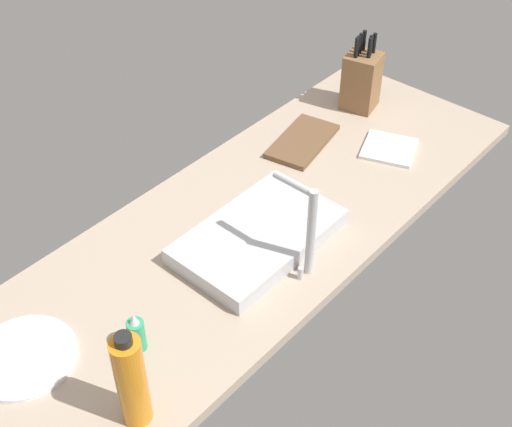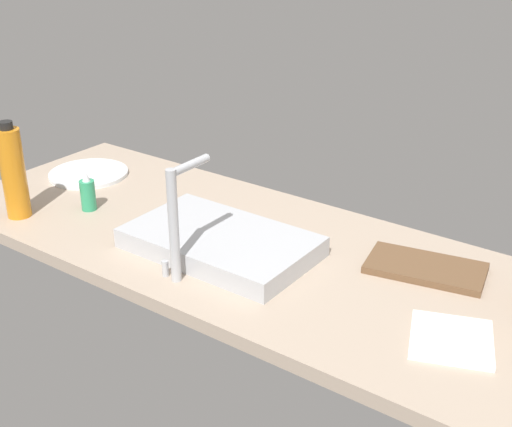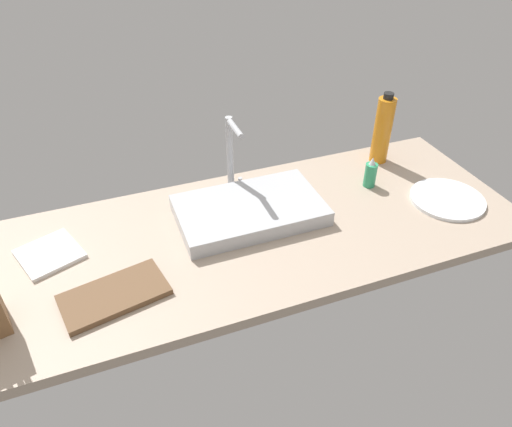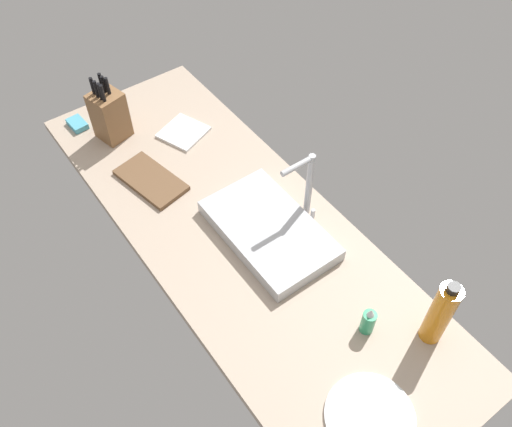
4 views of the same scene
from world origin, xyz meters
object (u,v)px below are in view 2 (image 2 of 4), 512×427
object	(u,v)px
cutting_board	(426,268)
water_bottle	(13,172)
soap_bottle	(88,194)
dinner_plate	(89,174)
faucet	(177,215)
sink_basin	(221,242)
dish_towel	(451,339)

from	to	relation	value
cutting_board	water_bottle	world-z (taller)	water_bottle
soap_bottle	dinner_plate	size ratio (longest dim) A/B	0.46
cutting_board	soap_bottle	xyz separation A→B (cm)	(93.70, 23.26, 4.06)
water_bottle	soap_bottle	bearing A→B (deg)	-131.60
faucet	water_bottle	world-z (taller)	faucet
sink_basin	faucet	xyz separation A→B (cm)	(-0.45, 16.15, 13.88)
cutting_board	dinner_plate	xyz separation A→B (cm)	(114.21, 5.32, -0.30)
sink_basin	faucet	distance (cm)	21.30
water_bottle	faucet	bearing A→B (deg)	-179.49
cutting_board	water_bottle	distance (cm)	113.69
cutting_board	dinner_plate	world-z (taller)	cutting_board
faucet	dinner_plate	distance (cm)	76.69
sink_basin	dish_towel	bearing A→B (deg)	177.18
cutting_board	water_bottle	size ratio (longest dim) A/B	1.01
dish_towel	cutting_board	bearing A→B (deg)	-56.40
dish_towel	sink_basin	bearing A→B (deg)	-2.82
soap_bottle	dish_towel	size ratio (longest dim) A/B	0.70
sink_basin	dish_towel	world-z (taller)	sink_basin
sink_basin	cutting_board	size ratio (longest dim) A/B	1.69
faucet	dinner_plate	world-z (taller)	faucet
faucet	cutting_board	distance (cm)	61.39
sink_basin	water_bottle	distance (cm)	62.99
sink_basin	dinner_plate	xyz separation A→B (cm)	(67.48, -15.73, -2.00)
faucet	water_bottle	size ratio (longest dim) A/B	1.01
dinner_plate	dish_towel	bearing A→B (deg)	171.78
water_bottle	dinner_plate	size ratio (longest dim) A/B	1.10
cutting_board	water_bottle	xyz separation A→B (cm)	(106.54, 37.73, 12.27)
sink_basin	soap_bottle	world-z (taller)	soap_bottle
faucet	dish_towel	world-z (taller)	faucet
faucet	cutting_board	bearing A→B (deg)	-141.22
faucet	dinner_plate	bearing A→B (deg)	-25.14
sink_basin	dinner_plate	distance (cm)	69.31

